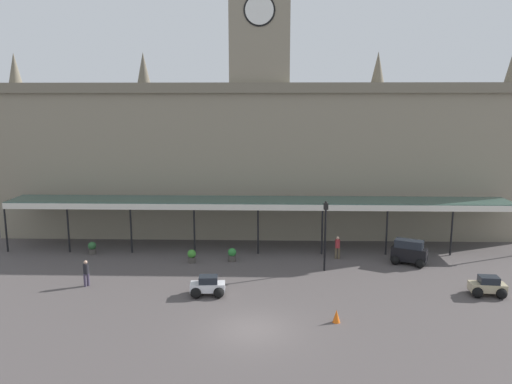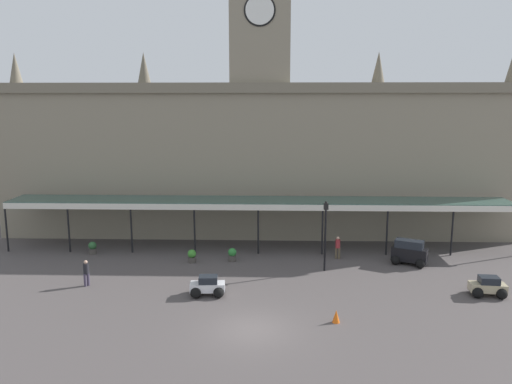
{
  "view_description": "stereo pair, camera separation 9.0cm",
  "coord_description": "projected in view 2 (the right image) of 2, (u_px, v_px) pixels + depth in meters",
  "views": [
    {
      "loc": [
        0.84,
        -23.72,
        11.43
      ],
      "look_at": [
        0.0,
        7.22,
        5.76
      ],
      "focal_mm": 35.18,
      "sensor_mm": 36.0,
      "label": 1
    },
    {
      "loc": [
        0.93,
        -23.72,
        11.43
      ],
      "look_at": [
        0.0,
        7.22,
        5.76
      ],
      "focal_mm": 35.18,
      "sensor_mm": 36.0,
      "label": 2
    }
  ],
  "objects": [
    {
      "name": "planter_by_canopy",
      "position": [
        192.0,
        256.0,
        35.76
      ],
      "size": [
        0.6,
        0.6,
        0.96
      ],
      "color": "#47423D",
      "rests_on": "ground"
    },
    {
      "name": "ground_plane",
      "position": [
        252.0,
        329.0,
        25.41
      ],
      "size": [
        140.0,
        140.0,
        0.0
      ],
      "primitive_type": "plane",
      "color": "#4E4746"
    },
    {
      "name": "planter_forecourt_centre",
      "position": [
        93.0,
        248.0,
        37.78
      ],
      "size": [
        0.6,
        0.6,
        0.96
      ],
      "color": "#47423D",
      "rests_on": "ground"
    },
    {
      "name": "station_building",
      "position": [
        260.0,
        150.0,
        42.93
      ],
      "size": [
        43.48,
        5.79,
        22.64
      ],
      "color": "gray",
      "rests_on": "ground"
    },
    {
      "name": "traffic_cone",
      "position": [
        336.0,
        316.0,
        26.13
      ],
      "size": [
        0.4,
        0.4,
        0.69
      ],
      "primitive_type": "cone",
      "color": "orange",
      "rests_on": "ground"
    },
    {
      "name": "pedestrian_near_entrance",
      "position": [
        338.0,
        247.0,
        36.61
      ],
      "size": [
        0.38,
        0.34,
        1.67
      ],
      "color": "brown",
      "rests_on": "ground"
    },
    {
      "name": "car_beige_sedan",
      "position": [
        488.0,
        288.0,
        29.69
      ],
      "size": [
        2.12,
        1.64,
        1.19
      ],
      "color": "tan",
      "rests_on": "ground"
    },
    {
      "name": "car_white_sedan",
      "position": [
        208.0,
        287.0,
        29.78
      ],
      "size": [
        2.1,
        1.6,
        1.19
      ],
      "color": "silver",
      "rests_on": "ground"
    },
    {
      "name": "entrance_canopy",
      "position": [
        259.0,
        202.0,
        38.53
      ],
      "size": [
        38.6,
        3.26,
        3.89
      ],
      "color": "#38564C",
      "rests_on": "ground"
    },
    {
      "name": "pedestrian_crossing_forecourt",
      "position": [
        86.0,
        272.0,
        31.19
      ],
      "size": [
        0.34,
        0.35,
        1.67
      ],
      "color": "#3F384C",
      "rests_on": "ground"
    },
    {
      "name": "car_black_van",
      "position": [
        409.0,
        253.0,
        35.31
      ],
      "size": [
        2.58,
        2.24,
        1.77
      ],
      "color": "black",
      "rests_on": "ground"
    },
    {
      "name": "planter_near_kerb",
      "position": [
        232.0,
        255.0,
        36.11
      ],
      "size": [
        0.6,
        0.6,
        0.96
      ],
      "color": "#47423D",
      "rests_on": "ground"
    },
    {
      "name": "victorian_lamppost",
      "position": [
        325.0,
        228.0,
        33.64
      ],
      "size": [
        0.3,
        0.3,
        4.84
      ],
      "color": "black",
      "rests_on": "ground"
    }
  ]
}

